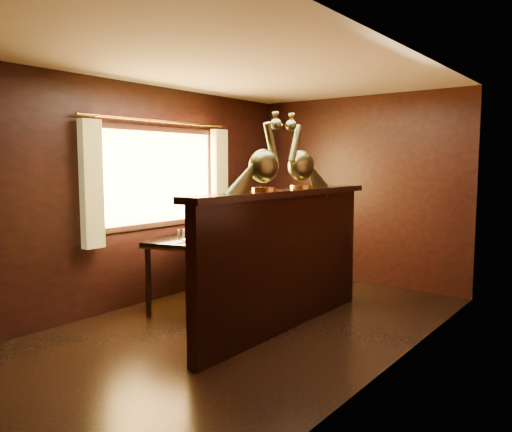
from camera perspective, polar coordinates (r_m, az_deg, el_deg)
The scene contains 8 objects.
ground at distance 4.98m, azimuth -1.69°, elevation -12.83°, with size 5.00×5.00×0.00m, color black.
room_shell at distance 4.78m, azimuth -2.41°, elevation 5.69°, with size 3.04×5.04×2.52m.
partition at distance 4.85m, azimuth 3.49°, elevation -4.64°, with size 0.26×2.70×1.36m.
dining_table at distance 5.65m, azimuth -5.99°, elevation -3.02°, with size 1.15×1.52×1.00m.
chair_left at distance 5.07m, azimuth -1.08°, elevation -5.22°, with size 0.54×0.56×1.20m.
chair_right at distance 5.71m, azimuth -1.08°, elevation -3.90°, with size 0.52×0.54×1.20m.
peacock_left at distance 4.46m, azimuth 0.91°, elevation 7.45°, with size 0.23×0.61×0.72m, color #174737, non-canonical shape.
peacock_right at distance 4.97m, azimuth 5.19°, elevation 7.31°, with size 0.23×0.61×0.73m, color #174737, non-canonical shape.
Camera 1 is at (2.98, -3.65, 1.61)m, focal length 35.00 mm.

